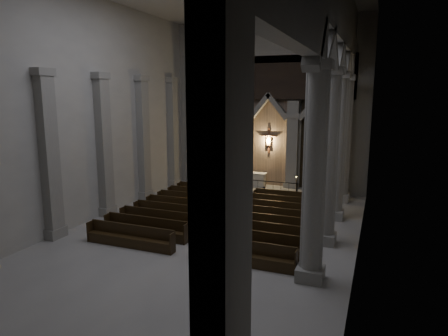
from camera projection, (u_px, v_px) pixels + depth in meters
name	position (u px, v px, depth m)	size (l,w,h in m)	color
room	(202.00, 77.00, 17.85)	(24.00, 24.10, 12.00)	#A19F99
sanctuary_wall	(269.00, 97.00, 28.59)	(14.00, 0.77, 12.00)	gray
right_arcade	(332.00, 71.00, 17.05)	(1.00, 24.00, 12.00)	gray
left_pilasters	(125.00, 144.00, 24.16)	(0.60, 13.00, 8.03)	gray
sanctuary_step	(264.00, 189.00, 28.93)	(8.50, 2.60, 0.15)	gray
altar	(253.00, 179.00, 29.61)	(1.95, 0.78, 0.99)	beige
altar_rail	(258.00, 185.00, 27.40)	(5.47, 0.09, 1.08)	black
candle_stand_left	(216.00, 186.00, 28.63)	(0.23, 0.23, 1.37)	#A47C32
candle_stand_right	(296.00, 191.00, 27.08)	(0.23, 0.23, 1.37)	#A47C32
pews	(222.00, 218.00, 21.32)	(9.87, 9.45, 1.00)	black
worshipper	(264.00, 195.00, 25.41)	(0.39, 0.26, 1.07)	black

